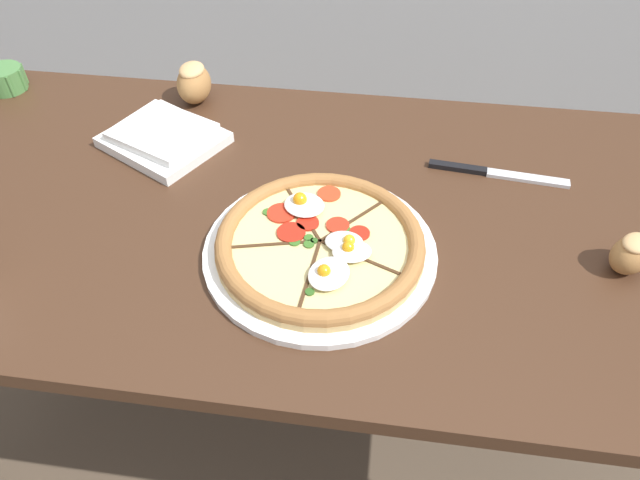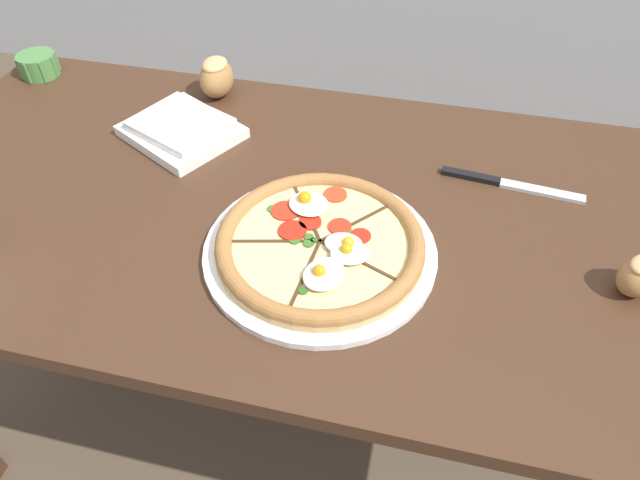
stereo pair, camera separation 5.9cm
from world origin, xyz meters
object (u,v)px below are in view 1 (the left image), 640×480
(napkin_folded, at_px, (163,137))
(bread_piece_near, at_px, (632,253))
(pizza, at_px, (320,245))
(bread_piece_mid, at_px, (194,82))
(ramekin_bowl, at_px, (4,78))
(knife_main, at_px, (496,173))
(dining_table, at_px, (287,246))

(napkin_folded, relative_size, bread_piece_near, 2.98)
(pizza, distance_m, bread_piece_mid, 0.52)
(pizza, relative_size, ramekin_bowl, 4.12)
(bread_piece_near, bearing_deg, knife_main, 130.39)
(napkin_folded, xyz_separation_m, knife_main, (0.63, -0.01, -0.01))
(ramekin_bowl, relative_size, bread_piece_mid, 0.93)
(knife_main, bearing_deg, napkin_folded, -175.13)
(bread_piece_near, bearing_deg, pizza, -176.06)
(pizza, xyz_separation_m, bread_piece_mid, (-0.32, 0.41, 0.02))
(pizza, distance_m, napkin_folded, 0.42)
(ramekin_bowl, bearing_deg, napkin_folded, -20.44)
(dining_table, height_order, napkin_folded, napkin_folded)
(dining_table, bearing_deg, ramekin_bowl, 156.16)
(bread_piece_near, bearing_deg, ramekin_bowl, 163.02)
(ramekin_bowl, height_order, knife_main, ramekin_bowl)
(dining_table, distance_m, ramekin_bowl, 0.74)
(knife_main, bearing_deg, ramekin_bowl, 176.94)
(pizza, bearing_deg, dining_table, 125.64)
(napkin_folded, bearing_deg, pizza, -36.47)
(dining_table, bearing_deg, pizza, -54.36)
(bread_piece_mid, bearing_deg, napkin_folded, -95.45)
(ramekin_bowl, xyz_separation_m, napkin_folded, (0.41, -0.15, -0.01))
(knife_main, bearing_deg, pizza, -134.57)
(ramekin_bowl, bearing_deg, dining_table, -23.84)
(ramekin_bowl, relative_size, bread_piece_near, 1.01)
(pizza, xyz_separation_m, bread_piece_near, (0.46, 0.03, 0.01))
(bread_piece_mid, bearing_deg, knife_main, -15.82)
(pizza, bearing_deg, bread_piece_mid, 128.03)
(napkin_folded, bearing_deg, dining_table, -28.79)
(ramekin_bowl, distance_m, napkin_folded, 0.43)
(napkin_folded, height_order, bread_piece_mid, bread_piece_mid)
(pizza, relative_size, bread_piece_near, 4.14)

